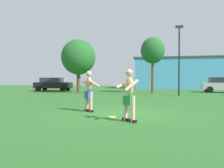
{
  "coord_description": "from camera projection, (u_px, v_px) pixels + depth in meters",
  "views": [
    {
      "loc": [
        1.13,
        -8.29,
        1.32
      ],
      "look_at": [
        -0.47,
        0.55,
        1.15
      ],
      "focal_mm": 34.43,
      "sensor_mm": 36.0,
      "label": 1
    }
  ],
  "objects": [
    {
      "name": "ground_plane",
      "position": [
        121.0,
        114.0,
        8.38
      ],
      "size": [
        80.0,
        80.0,
        0.0
      ],
      "primitive_type": "plane",
      "color": "#2D6628"
    },
    {
      "name": "player_with_cap",
      "position": [
        129.0,
        93.0,
        6.77
      ],
      "size": [
        0.75,
        0.8,
        1.67
      ],
      "color": "black",
      "rests_on": "ground_plane"
    },
    {
      "name": "player_in_blue",
      "position": [
        89.0,
        90.0,
        8.91
      ],
      "size": [
        0.79,
        0.79,
        1.69
      ],
      "color": "black",
      "rests_on": "ground_plane"
    },
    {
      "name": "frisbee",
      "position": [
        112.0,
        117.0,
        7.53
      ],
      "size": [
        0.28,
        0.28,
        0.03
      ],
      "primitive_type": "cylinder",
      "color": "yellow",
      "rests_on": "ground_plane"
    },
    {
      "name": "car_black_near_post",
      "position": [
        53.0,
        84.0,
        25.94
      ],
      "size": [
        4.38,
        2.18,
        1.58
      ],
      "color": "black",
      "rests_on": "ground_plane"
    },
    {
      "name": "car_silver_mid_lot",
      "position": [
        223.0,
        85.0,
        22.34
      ],
      "size": [
        4.43,
        2.31,
        1.58
      ],
      "color": "silver",
      "rests_on": "ground_plane"
    },
    {
      "name": "lamp_post",
      "position": [
        179.0,
        53.0,
        17.63
      ],
      "size": [
        0.6,
        0.24,
        5.78
      ],
      "color": "black",
      "rests_on": "ground_plane"
    },
    {
      "name": "outbuilding_behind_lot",
      "position": [
        179.0,
        73.0,
        33.46
      ],
      "size": [
        13.57,
        7.26,
        4.65
      ],
      "color": "#4C9ED1",
      "rests_on": "ground_plane"
    },
    {
      "name": "tree_left_field",
      "position": [
        153.0,
        51.0,
        21.8
      ],
      "size": [
        2.43,
        2.43,
        5.64
      ],
      "color": "brown",
      "rests_on": "ground_plane"
    },
    {
      "name": "tree_behind_players",
      "position": [
        78.0,
        57.0,
        21.86
      ],
      "size": [
        3.47,
        3.47,
        5.43
      ],
      "color": "brown",
      "rests_on": "ground_plane"
    }
  ]
}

